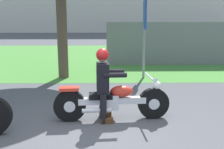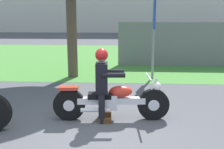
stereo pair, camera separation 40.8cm
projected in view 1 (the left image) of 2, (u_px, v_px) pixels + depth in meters
ground at (94, 140)px, 4.27m from camera, size 120.00×120.00×0.00m
grass_verge at (103, 56)px, 13.95m from camera, size 60.00×12.00×0.01m
motorcycle_lead at (113, 101)px, 5.07m from camera, size 2.22×0.66×0.86m
rider_lead at (104, 79)px, 4.97m from camera, size 0.57×0.49×1.38m
sign_banner at (145, 25)px, 8.51m from camera, size 0.08×0.60×2.60m
fence_segment at (189, 44)px, 11.18m from camera, size 7.00×0.06×1.80m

